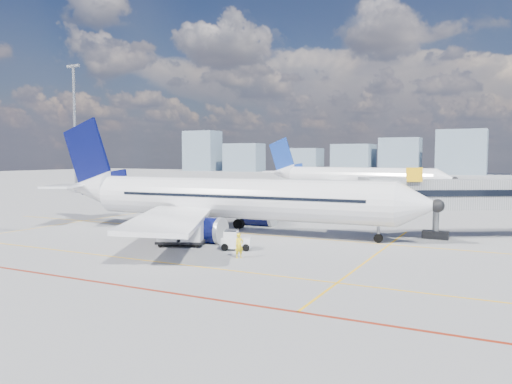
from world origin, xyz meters
TOP-DOWN VIEW (x-y plane):
  - ground at (0.00, 0.00)m, footprint 420.00×420.00m
  - apron_markings at (-0.58, -3.91)m, footprint 90.00×35.12m
  - floodlight_mast_nw at (-55.00, 40.00)m, footprint 3.20×0.61m
  - distant_skyline at (10.36, 190.00)m, footprint 252.07×15.60m
  - main_aircraft at (-1.99, 7.78)m, footprint 39.70×34.57m
  - second_aircraft at (-4.83, 62.17)m, footprint 39.30×33.99m
  - baggage_tug at (3.78, 0.33)m, footprint 2.53×2.03m
  - cargo_dolly at (-0.91, -0.29)m, footprint 4.14×3.04m
  - belt_loader at (-6.54, 3.62)m, footprint 5.55×1.57m
  - ramp_worker at (5.61, -2.32)m, footprint 0.72×0.78m

SIDE VIEW (x-z plane):
  - ground at x=0.00m, z-range 0.00..0.00m
  - apron_markings at x=-0.58m, z-range 0.00..0.01m
  - belt_loader at x=-6.54m, z-range -0.54..1.71m
  - baggage_tug at x=3.78m, z-range -0.03..1.52m
  - ramp_worker at x=5.61m, z-range 0.00..1.78m
  - cargo_dolly at x=-0.91m, z-range 0.10..2.18m
  - main_aircraft at x=-1.99m, z-range -2.56..9.01m
  - second_aircraft at x=-4.83m, z-range -2.55..8.99m
  - distant_skyline at x=10.36m, z-range -5.09..26.34m
  - floodlight_mast_nw at x=-55.00m, z-range 0.86..26.31m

